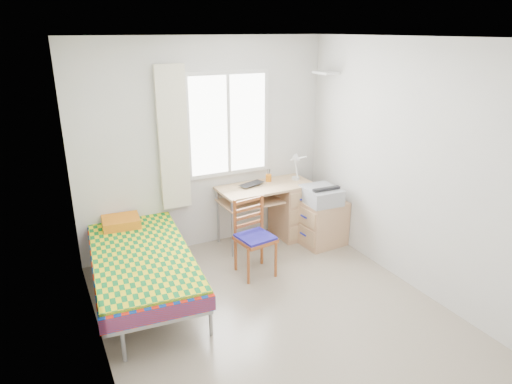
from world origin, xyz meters
The scene contains 17 objects.
floor centered at (0.00, 0.00, 0.00)m, with size 3.50×3.50×0.00m, color #BCAD93.
ceiling centered at (0.00, 0.00, 2.60)m, with size 3.50×3.50×0.00m, color white.
wall_back centered at (0.00, 1.75, 1.30)m, with size 3.20×3.20×0.00m, color silver.
wall_left centered at (-1.60, 0.00, 1.30)m, with size 3.50×3.50×0.00m, color silver.
wall_right centered at (1.60, 0.00, 1.30)m, with size 3.50×3.50×0.00m, color silver.
window centered at (0.30, 1.73, 1.55)m, with size 1.10×0.04×1.30m.
curtain centered at (-0.42, 1.68, 1.45)m, with size 0.35×0.05×1.70m, color beige.
floating_shelf centered at (1.49, 1.40, 2.15)m, with size 0.20×0.32×0.03m, color white.
bed centered at (-1.08, 0.91, 0.44)m, with size 1.14×2.15×0.90m.
desk centered at (1.02, 1.46, 0.42)m, with size 1.24×0.59×0.77m.
chair centered at (0.19, 0.79, 0.50)m, with size 0.43×0.43×0.89m.
cabinet centered at (1.31, 1.06, 0.29)m, with size 0.58×0.52×0.59m.
printer centered at (1.26, 1.04, 0.69)m, with size 0.43×0.50×0.21m.
laptop centered at (0.55, 1.49, 0.78)m, with size 0.35×0.23×0.03m, color black.
pen_cup centered at (0.81, 1.60, 0.82)m, with size 0.08×0.08×0.09m, color orange.
task_lamp centered at (1.11, 1.39, 1.02)m, with size 0.23×0.32×0.41m.
book centered at (0.50, 1.48, 0.59)m, with size 0.18×0.24×0.02m, color gray.
Camera 1 is at (-1.89, -3.42, 2.67)m, focal length 32.00 mm.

